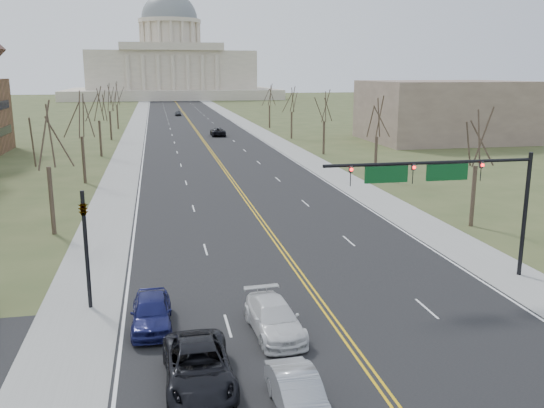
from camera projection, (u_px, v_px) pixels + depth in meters
name	position (u px, v px, depth m)	size (l,w,h in m)	color
road	(193.00, 127.00, 123.30)	(20.00, 380.00, 0.01)	black
cross_road	(359.00, 356.00, 23.96)	(120.00, 14.00, 0.01)	black
sidewalk_left	(136.00, 128.00, 120.99)	(4.00, 380.00, 0.03)	gray
sidewalk_right	(249.00, 126.00, 125.60)	(4.00, 380.00, 0.03)	gray
center_line	(193.00, 127.00, 123.29)	(0.42, 380.00, 0.01)	gold
edge_line_left	(147.00, 127.00, 121.41)	(0.15, 380.00, 0.01)	silver
edge_line_right	(239.00, 126.00, 125.18)	(0.15, 380.00, 0.01)	silver
capitol	(171.00, 65.00, 253.73)	(90.00, 60.00, 50.00)	beige
signal_mast	(446.00, 181.00, 31.26)	(12.12, 0.44, 7.20)	black
signal_left	(85.00, 236.00, 28.08)	(0.32, 0.36, 6.00)	black
tree_r_0	(478.00, 141.00, 42.66)	(3.74, 3.74, 8.50)	#31231D
tree_l_0	(46.00, 139.00, 40.43)	(3.96, 3.96, 9.00)	#31231D
tree_r_1	(377.00, 119.00, 61.76)	(3.74, 3.74, 8.50)	#31231D
tree_l_1	(81.00, 117.00, 59.54)	(3.96, 3.96, 9.00)	#31231D
tree_r_2	(324.00, 108.00, 80.86)	(3.74, 3.74, 8.50)	#31231D
tree_l_2	(98.00, 106.00, 78.64)	(3.96, 3.96, 9.00)	#31231D
tree_r_3	(292.00, 101.00, 99.97)	(3.74, 3.74, 8.50)	#31231D
tree_l_3	(109.00, 99.00, 97.74)	(3.96, 3.96, 9.00)	#31231D
tree_r_4	(270.00, 96.00, 119.07)	(3.74, 3.74, 8.50)	#31231D
tree_l_4	(116.00, 95.00, 116.84)	(3.96, 3.96, 9.00)	#31231D
bldg_right_mass	(443.00, 111.00, 97.38)	(25.00, 20.00, 10.00)	#6D594E
car_sb_inner_lead	(298.00, 395.00, 19.76)	(1.50, 4.31, 1.42)	#989BA0
car_sb_outer_lead	(198.00, 367.00, 21.57)	(2.53, 5.48, 1.52)	black
car_sb_inner_second	(274.00, 318.00, 25.91)	(2.03, 5.00, 1.45)	silver
car_sb_outer_second	(151.00, 312.00, 26.49)	(1.82, 4.53, 1.54)	navy
car_far_nb	(218.00, 132.00, 105.39)	(2.52, 5.46, 1.52)	black
car_far_sb	(178.00, 113.00, 153.21)	(1.57, 3.91, 1.33)	#44464B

